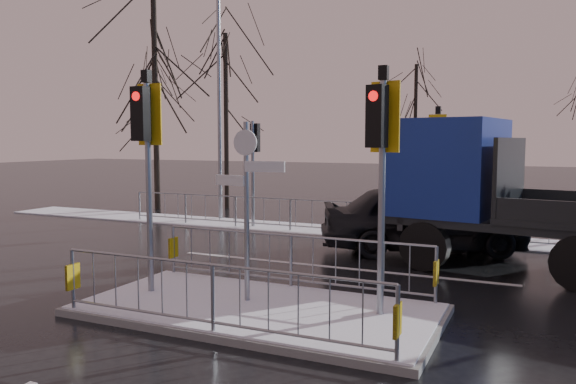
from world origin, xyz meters
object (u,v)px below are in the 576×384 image
at_px(flatbed_truck, 493,189).
at_px(street_lamp_left, 221,96).
at_px(traffic_island, 257,291).
at_px(car_far_lane, 422,218).

xyz_separation_m(flatbed_truck, street_lamp_left, (-9.71, 4.19, 2.69)).
bearing_deg(street_lamp_left, traffic_island, -55.93).
relative_size(traffic_island, flatbed_truck, 0.78).
xyz_separation_m(car_far_lane, flatbed_truck, (1.81, -1.16, 0.91)).
distance_m(flatbed_truck, street_lamp_left, 10.91).
bearing_deg(traffic_island, flatbed_truck, 58.16).
bearing_deg(flatbed_truck, car_far_lane, 147.27).
bearing_deg(street_lamp_left, flatbed_truck, -23.35).
height_order(traffic_island, car_far_lane, traffic_island).
distance_m(car_far_lane, street_lamp_left, 9.20).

